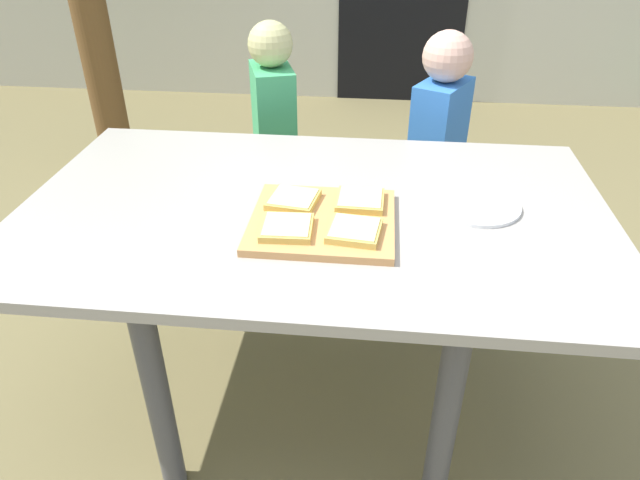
# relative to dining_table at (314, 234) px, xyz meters

# --- Properties ---
(ground_plane) EXTENTS (16.00, 16.00, 0.00)m
(ground_plane) POSITION_rel_dining_table_xyz_m (0.00, 0.00, -0.62)
(ground_plane) COLOR olive
(dining_table) EXTENTS (1.53, 0.94, 0.71)m
(dining_table) POSITION_rel_dining_table_xyz_m (0.00, 0.00, 0.00)
(dining_table) COLOR #A69F96
(dining_table) RESTS_ON ground
(cutting_board) EXTENTS (0.35, 0.33, 0.02)m
(cutting_board) POSITION_rel_dining_table_xyz_m (0.03, -0.09, 0.10)
(cutting_board) COLOR tan
(cutting_board) RESTS_ON dining_table
(pizza_slice_near_left) EXTENTS (0.12, 0.13, 0.02)m
(pizza_slice_near_left) POSITION_rel_dining_table_xyz_m (-0.04, -0.17, 0.12)
(pizza_slice_near_left) COLOR #D3B452
(pizza_slice_near_left) RESTS_ON cutting_board
(pizza_slice_near_right) EXTENTS (0.13, 0.13, 0.02)m
(pizza_slice_near_right) POSITION_rel_dining_table_xyz_m (0.11, -0.16, 0.12)
(pizza_slice_near_right) COLOR #D3B452
(pizza_slice_near_right) RESTS_ON cutting_board
(pizza_slice_far_right) EXTENTS (0.12, 0.12, 0.02)m
(pizza_slice_far_right) POSITION_rel_dining_table_xyz_m (0.12, -0.01, 0.12)
(pizza_slice_far_right) COLOR #D3B452
(pizza_slice_far_right) RESTS_ON cutting_board
(pizza_slice_far_left) EXTENTS (0.14, 0.14, 0.02)m
(pizza_slice_far_left) POSITION_rel_dining_table_xyz_m (-0.05, -0.03, 0.12)
(pizza_slice_far_left) COLOR #D3B452
(pizza_slice_far_left) RESTS_ON cutting_board
(plate_white_right) EXTENTS (0.23, 0.23, 0.01)m
(plate_white_right) POSITION_rel_dining_table_xyz_m (0.42, 0.04, 0.09)
(plate_white_right) COLOR white
(plate_white_right) RESTS_ON dining_table
(child_left) EXTENTS (0.21, 0.27, 1.02)m
(child_left) POSITION_rel_dining_table_xyz_m (-0.24, 0.73, -0.04)
(child_left) COLOR navy
(child_left) RESTS_ON ground
(child_right) EXTENTS (0.23, 0.28, 1.00)m
(child_right) POSITION_rel_dining_table_xyz_m (0.38, 0.74, -0.05)
(child_right) COLOR navy
(child_right) RESTS_ON ground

